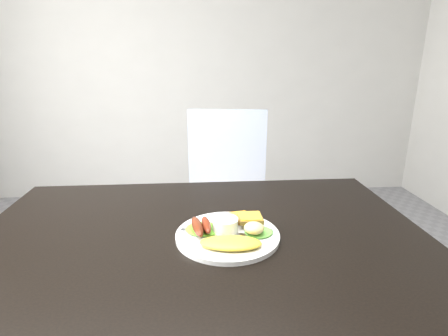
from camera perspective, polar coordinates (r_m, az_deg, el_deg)
room_back_panel at (r=3.09m, az=-4.61°, el=20.15°), size 4.00×0.04×2.70m
dining_table at (r=0.96m, az=-3.63°, el=-11.52°), size 1.20×0.80×0.04m
dining_chair at (r=1.79m, az=1.02°, el=-7.24°), size 0.47×0.47×0.05m
person at (r=1.63m, az=2.87°, el=2.99°), size 0.67×0.58×1.58m
plate at (r=0.92m, az=0.59°, el=-10.96°), size 0.27×0.27×0.01m
lettuce_left at (r=0.93m, az=-3.42°, el=-9.86°), size 0.11×0.10×0.01m
lettuce_right at (r=0.92m, az=5.67°, el=-10.38°), size 0.10×0.09×0.01m
omelette at (r=0.85m, az=1.10°, el=-12.12°), size 0.16×0.09×0.02m
sausage_a at (r=0.91m, az=-4.39°, el=-9.48°), size 0.04×0.11×0.03m
sausage_b at (r=0.92m, az=-2.92°, el=-9.23°), size 0.03×0.09×0.02m
ramekin at (r=0.92m, az=0.22°, el=-9.38°), size 0.08×0.08×0.04m
toast_a at (r=0.98m, az=2.38°, el=-8.19°), size 0.08×0.08×0.01m
toast_b at (r=0.96m, az=4.30°, el=-8.17°), size 0.06×0.06×0.01m
potato_salad at (r=0.90m, az=4.92°, el=-9.73°), size 0.06×0.06×0.03m
fork at (r=0.92m, az=-1.58°, el=-10.53°), size 0.18×0.06×0.00m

